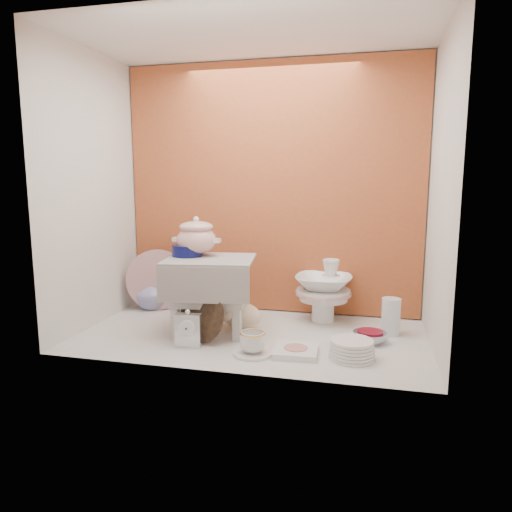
{
  "coord_description": "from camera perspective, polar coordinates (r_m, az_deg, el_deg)",
  "views": [
    {
      "loc": [
        0.59,
        -2.33,
        0.82
      ],
      "look_at": [
        0.02,
        0.02,
        0.42
      ],
      "focal_mm": 33.28,
      "sensor_mm": 36.0,
      "label": 1
    }
  ],
  "objects": [
    {
      "name": "ground",
      "position": [
        2.54,
        -0.55,
        -9.46
      ],
      "size": [
        1.8,
        1.8,
        0.0
      ],
      "primitive_type": "plane",
      "color": "silver",
      "rests_on": "ground"
    },
    {
      "name": "niche_shell",
      "position": [
        2.58,
        0.41,
        11.85
      ],
      "size": [
        1.86,
        1.03,
        1.53
      ],
      "color": "#AD542B",
      "rests_on": "ground"
    },
    {
      "name": "step_stool",
      "position": [
        2.54,
        -5.49,
        -4.73
      ],
      "size": [
        0.51,
        0.46,
        0.4
      ],
      "primitive_type": null,
      "rotation": [
        0.0,
        0.0,
        0.15
      ],
      "color": "silver",
      "rests_on": "ground"
    },
    {
      "name": "soup_tureen",
      "position": [
        2.58,
        -7.18,
        2.41
      ],
      "size": [
        0.32,
        0.32,
        0.21
      ],
      "primitive_type": null,
      "rotation": [
        0.0,
        0.0,
        0.34
      ],
      "color": "white",
      "rests_on": "step_stool"
    },
    {
      "name": "cobalt_bowl",
      "position": [
        2.58,
        -8.26,
        0.67
      ],
      "size": [
        0.17,
        0.17,
        0.06
      ],
      "primitive_type": "cylinder",
      "rotation": [
        0.0,
        0.0,
        0.02
      ],
      "color": "#0A0E4C",
      "rests_on": "step_stool"
    },
    {
      "name": "floral_platter",
      "position": [
        3.02,
        -11.78,
        -2.82
      ],
      "size": [
        0.36,
        0.2,
        0.38
      ],
      "primitive_type": null,
      "rotation": [
        0.0,
        0.0,
        0.44
      ],
      "color": "silver",
      "rests_on": "ground"
    },
    {
      "name": "blue_white_vase",
      "position": [
        3.08,
        -12.49,
        -4.2
      ],
      "size": [
        0.23,
        0.23,
        0.22
      ],
      "primitive_type": "imported",
      "rotation": [
        0.0,
        0.0,
        -0.11
      ],
      "color": "white",
      "rests_on": "ground"
    },
    {
      "name": "lacquer_tray",
      "position": [
        2.41,
        -6.57,
        -7.15
      ],
      "size": [
        0.29,
        0.18,
        0.27
      ],
      "primitive_type": null,
      "rotation": [
        0.0,
        0.0,
        -0.38
      ],
      "color": "black",
      "rests_on": "ground"
    },
    {
      "name": "mantel_clock",
      "position": [
        2.36,
        -8.15,
        -8.62
      ],
      "size": [
        0.13,
        0.06,
        0.19
      ],
      "primitive_type": "cube",
      "rotation": [
        0.0,
        0.0,
        0.09
      ],
      "color": "silver",
      "rests_on": "ground"
    },
    {
      "name": "plush_pig",
      "position": [
        2.6,
        -1.73,
        -7.15
      ],
      "size": [
        0.31,
        0.26,
        0.16
      ],
      "primitive_type": "ellipsoid",
      "rotation": [
        0.0,
        0.0,
        0.31
      ],
      "color": "beige",
      "rests_on": "ground"
    },
    {
      "name": "teacup_saucer",
      "position": [
        2.27,
        -0.4,
        -11.61
      ],
      "size": [
        0.23,
        0.23,
        0.01
      ],
      "primitive_type": "cylinder",
      "rotation": [
        0.0,
        0.0,
        0.3
      ],
      "color": "white",
      "rests_on": "ground"
    },
    {
      "name": "gold_rim_teacup",
      "position": [
        2.25,
        -0.4,
        -10.27
      ],
      "size": [
        0.16,
        0.16,
        0.1
      ],
      "primitive_type": "imported",
      "rotation": [
        0.0,
        0.0,
        0.3
      ],
      "color": "white",
      "rests_on": "teacup_saucer"
    },
    {
      "name": "lattice_dish",
      "position": [
        2.28,
        4.8,
        -11.3
      ],
      "size": [
        0.22,
        0.22,
        0.03
      ],
      "primitive_type": "cube",
      "rotation": [
        0.0,
        0.0,
        0.06
      ],
      "color": "white",
      "rests_on": "ground"
    },
    {
      "name": "dinner_plate_stack",
      "position": [
        2.25,
        11.44,
        -10.91
      ],
      "size": [
        0.26,
        0.26,
        0.09
      ],
      "primitive_type": "cylinder",
      "rotation": [
        0.0,
        0.0,
        -0.28
      ],
      "color": "white",
      "rests_on": "ground"
    },
    {
      "name": "crystal_bowl",
      "position": [
        2.49,
        13.54,
        -9.46
      ],
      "size": [
        0.19,
        0.19,
        0.05
      ],
      "primitive_type": "imported",
      "rotation": [
        0.0,
        0.0,
        -0.09
      ],
      "color": "silver",
      "rests_on": "ground"
    },
    {
      "name": "clear_glass_vase",
      "position": [
        2.61,
        15.89,
        -7.02
      ],
      "size": [
        0.13,
        0.13,
        0.2
      ],
      "primitive_type": "cylinder",
      "rotation": [
        0.0,
        0.0,
        0.44
      ],
      "color": "silver",
      "rests_on": "ground"
    },
    {
      "name": "porcelain_tower",
      "position": [
        2.74,
        8.1,
        -4.11
      ],
      "size": [
        0.39,
        0.39,
        0.37
      ],
      "primitive_type": null,
      "rotation": [
        0.0,
        0.0,
        -0.26
      ],
      "color": "white",
      "rests_on": "ground"
    }
  ]
}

